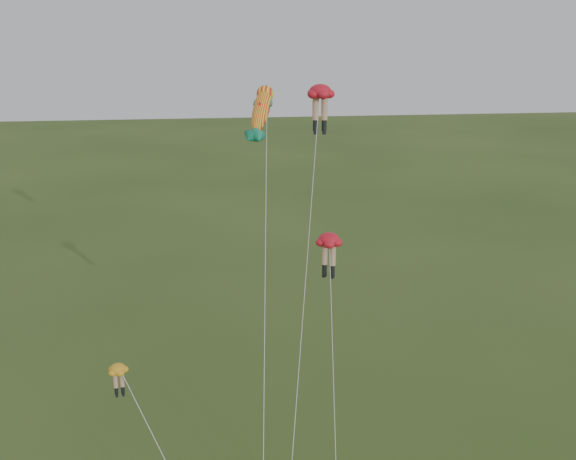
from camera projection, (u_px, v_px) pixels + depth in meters
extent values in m
ellipsoid|color=red|center=(320.00, 91.00, 34.43)|extent=(1.78, 1.78, 0.78)
cylinder|color=tan|center=(316.00, 109.00, 34.71)|extent=(0.35, 0.35, 1.20)
cylinder|color=black|center=(315.00, 125.00, 34.97)|extent=(0.27, 0.27, 0.60)
cube|color=black|center=(315.00, 132.00, 35.09)|extent=(0.24, 0.37, 0.17)
cylinder|color=tan|center=(324.00, 109.00, 34.70)|extent=(0.35, 0.35, 1.20)
cylinder|color=black|center=(324.00, 125.00, 34.96)|extent=(0.27, 0.27, 0.60)
cube|color=black|center=(324.00, 132.00, 35.08)|extent=(0.24, 0.37, 0.17)
cylinder|color=silver|center=(304.00, 295.00, 31.41)|extent=(3.40, 11.77, 19.30)
ellipsoid|color=red|center=(329.00, 239.00, 32.44)|extent=(1.89, 1.89, 0.70)
cylinder|color=tan|center=(325.00, 254.00, 32.76)|extent=(0.31, 0.31, 1.07)
cylinder|color=black|center=(324.00, 269.00, 32.99)|extent=(0.24, 0.24, 0.53)
cube|color=black|center=(324.00, 275.00, 33.10)|extent=(0.30, 0.36, 0.16)
cylinder|color=tan|center=(333.00, 255.00, 32.61)|extent=(0.31, 0.31, 1.07)
cylinder|color=black|center=(332.00, 270.00, 32.85)|extent=(0.24, 0.24, 0.53)
cube|color=black|center=(332.00, 276.00, 32.95)|extent=(0.30, 0.36, 0.16)
cylinder|color=silver|center=(334.00, 382.00, 30.28)|extent=(0.91, 8.09, 12.27)
ellipsoid|color=orange|center=(118.00, 369.00, 26.58)|extent=(1.01, 1.01, 0.44)
cylinder|color=tan|center=(115.00, 380.00, 26.69)|extent=(0.19, 0.19, 0.67)
cylinder|color=black|center=(116.00, 391.00, 26.84)|extent=(0.15, 0.15, 0.33)
cube|color=black|center=(117.00, 395.00, 26.91)|extent=(0.14, 0.21, 0.10)
cylinder|color=tan|center=(122.00, 379.00, 26.77)|extent=(0.19, 0.19, 0.67)
cylinder|color=black|center=(123.00, 390.00, 26.92)|extent=(0.15, 0.15, 0.33)
cube|color=black|center=(123.00, 394.00, 26.98)|extent=(0.14, 0.21, 0.10)
ellipsoid|color=yellow|center=(262.00, 108.00, 30.83)|extent=(1.81, 3.37, 2.61)
sphere|color=yellow|center=(262.00, 108.00, 30.83)|extent=(1.23, 1.46, 1.25)
cone|color=#127959|center=(262.00, 108.00, 30.83)|extent=(1.00, 1.30, 1.22)
cone|color=#127959|center=(262.00, 108.00, 30.83)|extent=(1.00, 1.30, 1.22)
cone|color=#127959|center=(262.00, 108.00, 30.83)|extent=(0.57, 0.73, 0.68)
cone|color=#127959|center=(262.00, 108.00, 30.83)|extent=(0.57, 0.73, 0.68)
cone|color=red|center=(262.00, 108.00, 30.83)|extent=(0.61, 0.75, 0.66)
cylinder|color=silver|center=(262.00, 325.00, 29.16)|extent=(1.04, 9.22, 18.46)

